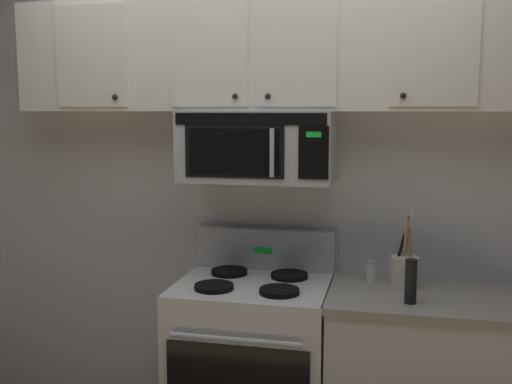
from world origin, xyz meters
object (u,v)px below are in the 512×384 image
stove_range (253,365)px  over_range_microwave (258,146)px  salt_shaker (371,271)px  pepper_mill (411,281)px  utensil_crock_cream (405,268)px

stove_range → over_range_microwave: (-0.00, 0.12, 1.11)m
stove_range → salt_shaker: bearing=15.0°
stove_range → salt_shaker: size_ratio=10.42×
stove_range → pepper_mill: (0.76, -0.15, 0.53)m
over_range_microwave → salt_shaker: 0.85m
over_range_microwave → pepper_mill: 0.99m
utensil_crock_cream → salt_shaker: bearing=164.6°
stove_range → salt_shaker: 0.77m
pepper_mill → utensil_crock_cream: bearing=95.0°
stove_range → over_range_microwave: over_range_microwave is taller
stove_range → salt_shaker: (0.57, 0.15, 0.49)m
stove_range → over_range_microwave: size_ratio=1.47×
pepper_mill → stove_range: bearing=168.5°
over_range_microwave → salt_shaker: (0.57, 0.04, -0.62)m
over_range_microwave → salt_shaker: bearing=3.7°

